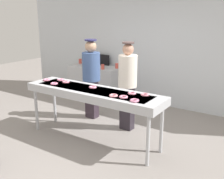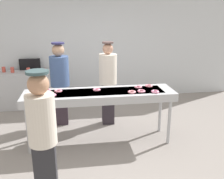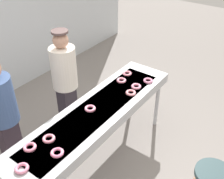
# 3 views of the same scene
# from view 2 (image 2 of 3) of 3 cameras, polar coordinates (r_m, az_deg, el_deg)

# --- Properties ---
(ground_plane) EXTENTS (16.00, 16.00, 0.00)m
(ground_plane) POSITION_cam_2_polar(r_m,az_deg,el_deg) (4.68, -2.66, -11.55)
(ground_plane) COLOR gray
(back_wall) EXTENTS (8.00, 0.12, 2.99)m
(back_wall) POSITION_cam_2_polar(r_m,az_deg,el_deg) (6.67, -5.14, 10.57)
(back_wall) COLOR silver
(back_wall) RESTS_ON ground
(fryer_conveyor) EXTENTS (2.58, 0.64, 0.94)m
(fryer_conveyor) POSITION_cam_2_polar(r_m,az_deg,el_deg) (4.33, -2.82, -1.44)
(fryer_conveyor) COLOR #B7BABF
(fryer_conveyor) RESTS_ON ground
(strawberry_donut_0) EXTENTS (0.18, 0.18, 0.03)m
(strawberry_donut_0) POSITION_cam_2_polar(r_m,az_deg,el_deg) (4.35, -17.60, -0.88)
(strawberry_donut_0) COLOR pink
(strawberry_donut_0) RESTS_ON fryer_conveyor
(strawberry_donut_1) EXTENTS (0.19, 0.19, 0.03)m
(strawberry_donut_1) POSITION_cam_2_polar(r_m,az_deg,el_deg) (4.36, -3.47, -0.05)
(strawberry_donut_1) COLOR pink
(strawberry_donut_1) RESTS_ON fryer_conveyor
(strawberry_donut_2) EXTENTS (0.18, 0.18, 0.03)m
(strawberry_donut_2) POSITION_cam_2_polar(r_m,az_deg,el_deg) (4.63, 8.31, 0.82)
(strawberry_donut_2) COLOR pink
(strawberry_donut_2) RESTS_ON fryer_conveyor
(strawberry_donut_3) EXTENTS (0.18, 0.18, 0.03)m
(strawberry_donut_3) POSITION_cam_2_polar(r_m,az_deg,el_deg) (4.18, -13.37, -1.24)
(strawberry_donut_3) COLOR pink
(strawberry_donut_3) RESTS_ON fryer_conveyor
(strawberry_donut_4) EXTENTS (0.15, 0.15, 0.03)m
(strawberry_donut_4) POSITION_cam_2_polar(r_m,az_deg,el_deg) (4.24, 4.51, -0.56)
(strawberry_donut_4) COLOR pink
(strawberry_donut_4) RESTS_ON fryer_conveyor
(strawberry_donut_5) EXTENTS (0.17, 0.17, 0.03)m
(strawberry_donut_5) POSITION_cam_2_polar(r_m,az_deg,el_deg) (4.38, -12.01, -0.33)
(strawberry_donut_5) COLOR pink
(strawberry_donut_5) RESTS_ON fryer_conveyor
(strawberry_donut_6) EXTENTS (0.14, 0.14, 0.03)m
(strawberry_donut_6) POSITION_cam_2_polar(r_m,az_deg,el_deg) (4.30, 6.63, -0.37)
(strawberry_donut_6) COLOR pink
(strawberry_donut_6) RESTS_ON fryer_conveyor
(strawberry_donut_7) EXTENTS (0.17, 0.17, 0.03)m
(strawberry_donut_7) POSITION_cam_2_polar(r_m,az_deg,el_deg) (4.46, -14.52, -0.19)
(strawberry_donut_7) COLOR pink
(strawberry_donut_7) RESTS_ON fryer_conveyor
(strawberry_donut_8) EXTENTS (0.16, 0.16, 0.03)m
(strawberry_donut_8) POSITION_cam_2_polar(r_m,az_deg,el_deg) (4.53, 5.94, 0.57)
(strawberry_donut_8) COLOR pink
(strawberry_donut_8) RESTS_ON fryer_conveyor
(strawberry_donut_9) EXTENTS (0.17, 0.17, 0.03)m
(strawberry_donut_9) POSITION_cam_2_polar(r_m,az_deg,el_deg) (4.31, 9.69, -0.46)
(strawberry_donut_9) COLOR pink
(strawberry_donut_9) RESTS_ON fryer_conveyor
(worker_baker) EXTENTS (0.37, 0.37, 1.69)m
(worker_baker) POSITION_cam_2_polar(r_m,az_deg,el_deg) (5.13, -11.68, 2.51)
(worker_baker) COLOR #342832
(worker_baker) RESTS_ON ground
(worker_assistant) EXTENTS (0.35, 0.35, 1.70)m
(worker_assistant) POSITION_cam_2_polar(r_m,az_deg,el_deg) (5.06, -0.92, 2.53)
(worker_assistant) COLOR #2D262E
(worker_assistant) RESTS_ON ground
(customer_waiting) EXTENTS (0.31, 0.31, 1.68)m
(customer_waiting) POSITION_cam_2_polar(r_m,az_deg,el_deg) (2.88, -15.30, -10.49)
(customer_waiting) COLOR #2B2B30
(customer_waiting) RESTS_ON ground
(prep_counter) EXTENTS (1.42, 0.63, 0.86)m
(prep_counter) POSITION_cam_2_polar(r_m,az_deg,el_deg) (6.52, -17.93, 0.07)
(prep_counter) COLOR #B7BABF
(prep_counter) RESTS_ON ground
(paper_cup_0) EXTENTS (0.08, 0.08, 0.13)m
(paper_cup_0) POSITION_cam_2_polar(r_m,az_deg,el_deg) (6.50, -21.55, 4.15)
(paper_cup_0) COLOR #CC4C3F
(paper_cup_0) RESTS_ON prep_counter
(paper_cup_1) EXTENTS (0.08, 0.08, 0.13)m
(paper_cup_1) POSITION_cam_2_polar(r_m,az_deg,el_deg) (6.62, -23.24, 4.17)
(paper_cup_1) COLOR #CC4C3F
(paper_cup_1) RESTS_ON prep_counter
(paper_cup_2) EXTENTS (0.08, 0.08, 0.13)m
(paper_cup_2) POSITION_cam_2_polar(r_m,az_deg,el_deg) (6.30, -18.34, 4.11)
(paper_cup_2) COLOR #CC4C3F
(paper_cup_2) RESTS_ON prep_counter
(paper_cup_3) EXTENTS (0.08, 0.08, 0.13)m
(paper_cup_3) POSITION_cam_2_polar(r_m,az_deg,el_deg) (6.12, -14.91, 4.02)
(paper_cup_3) COLOR #CC4C3F
(paper_cup_3) RESTS_ON prep_counter
(paper_cup_4) EXTENTS (0.08, 0.08, 0.13)m
(paper_cup_4) POSITION_cam_2_polar(r_m,az_deg,el_deg) (6.39, -12.68, 4.73)
(paper_cup_4) COLOR #CC4C3F
(paper_cup_4) RESTS_ON prep_counter
(menu_display) EXTENTS (0.51, 0.04, 0.28)m
(menu_display) POSITION_cam_2_polar(r_m,az_deg,el_deg) (6.64, -18.03, 5.43)
(menu_display) COLOR black
(menu_display) RESTS_ON prep_counter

